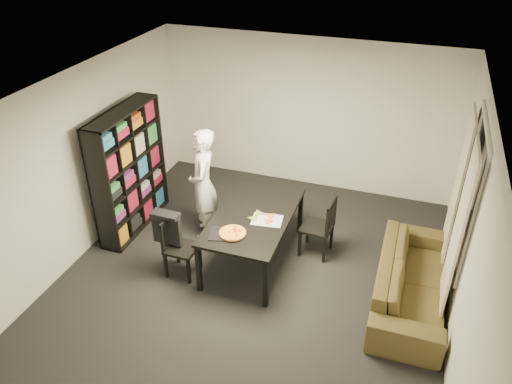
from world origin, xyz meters
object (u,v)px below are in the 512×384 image
(pepperoni_pizza, at_px, (233,233))
(chair_right, at_px, (323,224))
(bookshelf, at_px, (129,171))
(sofa, at_px, (412,281))
(chair_left, at_px, (176,242))
(dining_table, at_px, (254,218))
(baking_tray, at_px, (225,234))
(person, at_px, (203,184))

(pepperoni_pizza, bearing_deg, chair_right, 44.11)
(bookshelf, xyz_separation_m, sofa, (4.19, -0.38, -0.63))
(sofa, bearing_deg, chair_left, 98.26)
(dining_table, xyz_separation_m, chair_left, (-0.89, -0.60, -0.20))
(chair_right, bearing_deg, sofa, 70.23)
(chair_left, bearing_deg, bookshelf, 55.61)
(dining_table, height_order, pepperoni_pizza, pepperoni_pizza)
(chair_right, height_order, sofa, chair_right)
(chair_left, xyz_separation_m, chair_right, (1.78, 1.02, 0.03))
(bookshelf, relative_size, pepperoni_pizza, 5.43)
(bookshelf, bearing_deg, baking_tray, -22.75)
(bookshelf, distance_m, pepperoni_pizza, 2.08)
(bookshelf, xyz_separation_m, baking_tray, (1.84, -0.77, -0.19))
(bookshelf, bearing_deg, pepperoni_pizza, -21.29)
(pepperoni_pizza, bearing_deg, chair_left, -174.89)
(chair_left, height_order, person, person)
(pepperoni_pizza, bearing_deg, bookshelf, 158.71)
(baking_tray, bearing_deg, sofa, 9.45)
(dining_table, distance_m, sofa, 2.19)
(bookshelf, height_order, pepperoni_pizza, bookshelf)
(bookshelf, relative_size, sofa, 0.88)
(person, height_order, baking_tray, person)
(dining_table, bearing_deg, bookshelf, 173.68)
(pepperoni_pizza, bearing_deg, baking_tray, -168.14)
(person, height_order, sofa, person)
(person, bearing_deg, bookshelf, -104.99)
(bookshelf, relative_size, chair_left, 2.20)
(sofa, bearing_deg, person, 80.42)
(chair_left, height_order, sofa, chair_left)
(chair_right, relative_size, baking_tray, 2.27)
(bookshelf, distance_m, chair_left, 1.48)
(chair_left, bearing_deg, sofa, -80.31)
(baking_tray, xyz_separation_m, pepperoni_pizza, (0.09, 0.02, 0.02))
(dining_table, distance_m, chair_right, 0.99)
(bookshelf, distance_m, person, 1.14)
(chair_left, relative_size, pepperoni_pizza, 2.46)
(chair_left, bearing_deg, person, 2.02)
(baking_tray, bearing_deg, pepperoni_pizza, 11.86)
(pepperoni_pizza, bearing_deg, sofa, 9.35)
(chair_left, distance_m, chair_right, 2.05)
(pepperoni_pizza, xyz_separation_m, sofa, (2.26, 0.37, -0.47))
(dining_table, height_order, person, person)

